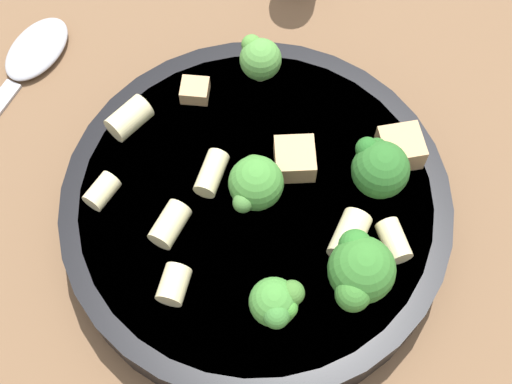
% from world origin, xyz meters
% --- Properties ---
extents(ground_plane, '(2.00, 2.00, 0.00)m').
position_xyz_m(ground_plane, '(0.00, 0.00, 0.00)').
color(ground_plane, brown).
extents(pasta_bowl, '(0.24, 0.24, 0.03)m').
position_xyz_m(pasta_bowl, '(0.00, 0.00, 0.02)').
color(pasta_bowl, black).
rests_on(pasta_bowl, ground_plane).
extents(broccoli_floret_0, '(0.04, 0.03, 0.04)m').
position_xyz_m(broccoli_floret_0, '(-0.00, 0.00, 0.05)').
color(broccoli_floret_0, '#93B766').
rests_on(broccoli_floret_0, pasta_bowl).
extents(broccoli_floret_1, '(0.03, 0.03, 0.03)m').
position_xyz_m(broccoli_floret_1, '(0.09, -0.01, 0.05)').
color(broccoli_floret_1, '#9EC175').
rests_on(broccoli_floret_1, pasta_bowl).
extents(broccoli_floret_2, '(0.04, 0.04, 0.04)m').
position_xyz_m(broccoli_floret_2, '(-0.06, -0.05, 0.06)').
color(broccoli_floret_2, '#93B766').
rests_on(broccoli_floret_2, pasta_bowl).
extents(broccoli_floret_3, '(0.03, 0.03, 0.03)m').
position_xyz_m(broccoli_floret_3, '(-0.07, -0.00, 0.05)').
color(broccoli_floret_3, '#84AD60').
rests_on(broccoli_floret_3, pasta_bowl).
extents(broccoli_floret_4, '(0.04, 0.03, 0.04)m').
position_xyz_m(broccoli_floret_4, '(0.00, -0.07, 0.05)').
color(broccoli_floret_4, '#9EC175').
rests_on(broccoli_floret_4, pasta_bowl).
extents(rigatoni_0, '(0.03, 0.03, 0.02)m').
position_xyz_m(rigatoni_0, '(-0.01, 0.05, 0.04)').
color(rigatoni_0, beige).
rests_on(rigatoni_0, pasta_bowl).
extents(rigatoni_1, '(0.02, 0.02, 0.01)m').
position_xyz_m(rigatoni_1, '(0.01, 0.09, 0.04)').
color(rigatoni_1, beige).
rests_on(rigatoni_1, pasta_bowl).
extents(rigatoni_2, '(0.03, 0.02, 0.01)m').
position_xyz_m(rigatoni_2, '(0.02, 0.02, 0.04)').
color(rigatoni_2, beige).
rests_on(rigatoni_2, pasta_bowl).
extents(rigatoni_3, '(0.02, 0.02, 0.02)m').
position_xyz_m(rigatoni_3, '(-0.05, 0.05, 0.04)').
color(rigatoni_3, beige).
rests_on(rigatoni_3, pasta_bowl).
extents(rigatoni_4, '(0.03, 0.02, 0.01)m').
position_xyz_m(rigatoni_4, '(-0.04, -0.07, 0.04)').
color(rigatoni_4, beige).
rests_on(rigatoni_4, pasta_bowl).
extents(rigatoni_5, '(0.03, 0.03, 0.02)m').
position_xyz_m(rigatoni_5, '(0.06, 0.07, 0.04)').
color(rigatoni_5, beige).
rests_on(rigatoni_5, pasta_bowl).
extents(rigatoni_6, '(0.03, 0.03, 0.02)m').
position_xyz_m(rigatoni_6, '(-0.03, -0.05, 0.04)').
color(rigatoni_6, beige).
rests_on(rigatoni_6, pasta_bowl).
extents(chicken_chunk_0, '(0.02, 0.02, 0.01)m').
position_xyz_m(chicken_chunk_0, '(0.08, 0.03, 0.04)').
color(chicken_chunk_0, tan).
rests_on(chicken_chunk_0, pasta_bowl).
extents(chicken_chunk_1, '(0.03, 0.03, 0.02)m').
position_xyz_m(chicken_chunk_1, '(0.02, -0.09, 0.04)').
color(chicken_chunk_1, tan).
rests_on(chicken_chunk_1, pasta_bowl).
extents(chicken_chunk_2, '(0.03, 0.03, 0.02)m').
position_xyz_m(chicken_chunk_2, '(0.02, -0.03, 0.04)').
color(chicken_chunk_2, tan).
rests_on(chicken_chunk_2, pasta_bowl).
extents(spoon, '(0.17, 0.12, 0.01)m').
position_xyz_m(spoon, '(0.13, 0.15, 0.00)').
color(spoon, '#B2B2B7').
rests_on(spoon, ground_plane).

